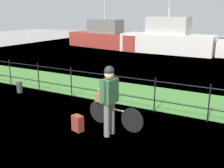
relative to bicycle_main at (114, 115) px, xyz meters
The scene contains 12 objects.
ground_plane 1.34m from the bicycle_main, 137.66° to the right, with size 60.00×60.00×0.00m, color #9E9993.
grass_strip 2.95m from the bicycle_main, 109.12° to the left, with size 27.00×2.40×0.03m, color #478438.
harbor_water 12.15m from the bicycle_main, 94.54° to the left, with size 30.00×30.00×0.00m, color #426684.
iron_fence 1.76m from the bicycle_main, 123.47° to the left, with size 18.04×0.04×1.05m.
bicycle_main is the anchor object (origin of this frame).
wooden_crate 0.55m from the bicycle_main, behind, with size 0.34×0.28×0.24m, color brown.
terrier_dog 0.69m from the bicycle_main, behind, with size 0.32×0.17×0.18m.
cyclist_person 0.83m from the bicycle_main, 76.23° to the right, with size 0.31×0.54×1.68m.
backpack_on_paving 0.95m from the bicycle_main, 136.03° to the right, with size 0.28×0.18×0.40m, color maroon.
mooring_bollard 4.54m from the bicycle_main, 167.88° to the left, with size 0.20×0.20×0.40m, color #38383D.
moored_boat_mid 15.54m from the bicycle_main, 121.16° to the left, with size 6.98×2.82×3.86m.
moored_boat_far 13.39m from the bicycle_main, 101.82° to the left, with size 6.61×2.39×4.10m.
Camera 1 is at (3.93, -4.65, 2.85)m, focal length 42.44 mm.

